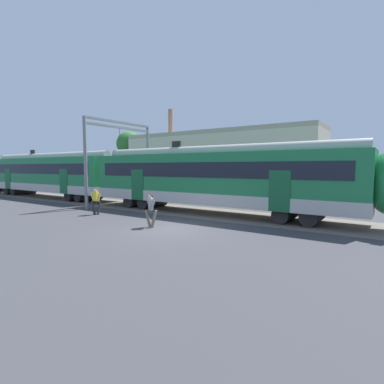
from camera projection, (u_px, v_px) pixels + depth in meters
The scene contains 8 objects.
ground_plane at pixel (169, 228), 14.50m from camera, with size 160.00×160.00×0.00m, color #38383D.
track_bed at pixel (99, 202), 25.40m from camera, with size 80.00×4.40×0.01m, color #605951.
commuter_train at pixel (53, 174), 29.03m from camera, with size 56.65×3.07×4.73m.
pedestrian_yellow at pixel (96, 199), 18.64m from camera, with size 0.53×0.65×1.67m.
pedestrian_grey at pixel (151, 208), 14.72m from camera, with size 0.68×0.43×1.67m.
catenary_gantry at pixel (120, 150), 23.52m from camera, with size 0.24×6.64×6.53m.
background_building at pixel (217, 165), 29.57m from camera, with size 19.59×5.00×9.20m.
street_tree_left at pixel (129, 144), 34.94m from camera, with size 2.89×2.89×7.11m.
Camera 1 is at (8.98, -11.19, 2.97)m, focal length 28.00 mm.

